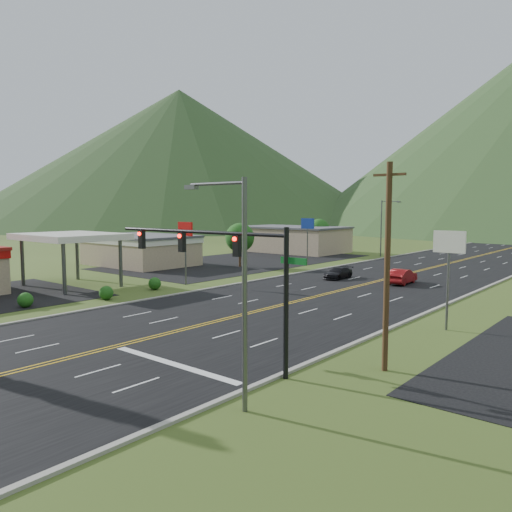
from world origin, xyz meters
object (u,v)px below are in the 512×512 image
Objects in this scene: traffic_signal at (222,258)px; car_dark_mid at (338,273)px; streetlight_west at (383,224)px; gas_canopy at (70,238)px; car_red_far at (402,277)px; streetlight_east at (238,278)px.

car_dark_mid is at bearing 109.85° from traffic_signal.
gas_canopy is (-10.32, -48.00, -0.31)m from streetlight_west.
traffic_signal is 2.80× the size of car_red_far.
car_red_far is at bearing -60.43° from streetlight_west.
streetlight_west reaches higher than car_red_far.
traffic_signal reaches higher than car_dark_mid.
gas_canopy reaches higher than car_dark_mid.
gas_canopy is (-33.18, 12.00, -0.31)m from streetlight_east.
traffic_signal is at bearing -72.03° from streetlight_west.
streetlight_east is at bearing -69.14° from streetlight_west.
streetlight_east is (4.70, -4.00, -0.15)m from traffic_signal.
streetlight_east is 0.90× the size of gas_canopy.
streetlight_east is 1.92× the size of car_red_far.
streetlight_east is 64.21m from streetlight_west.
car_dark_mid is (-15.38, 33.58, -4.56)m from streetlight_east.
traffic_signal is 31.14m from car_red_far.
streetlight_east is at bearing -40.39° from traffic_signal.
streetlight_west is at bearing 77.87° from gas_canopy.
car_dark_mid is at bearing 50.48° from gas_canopy.
car_red_far is at bearing 96.96° from traffic_signal.
streetlight_west reaches higher than car_dark_mid.
gas_canopy reaches higher than car_red_far.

